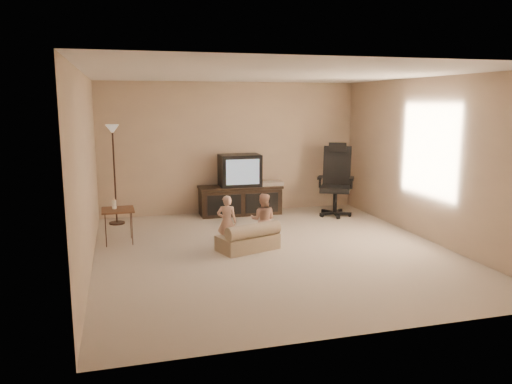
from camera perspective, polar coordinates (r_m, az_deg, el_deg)
floor at (r=7.28m, az=1.97°, el=-6.72°), size 5.50×5.50×0.00m
room_shell at (r=6.99m, az=2.05°, el=5.27°), size 5.50×5.50×5.50m
tv_stand at (r=9.54m, az=-1.82°, el=0.30°), size 1.61×0.61×1.15m
office_chair at (r=9.56m, az=9.10°, el=0.27°), size 0.85×0.86×1.36m
side_table at (r=7.85m, az=-15.55°, el=-2.01°), size 0.49×0.49×0.71m
floor_lamp at (r=8.97m, az=-15.99°, el=4.40°), size 0.27×0.27×1.74m
child_sofa at (r=7.26m, az=-0.77°, el=-5.39°), size 0.95×0.72×0.42m
toddler_left at (r=7.31m, az=-3.34°, el=-3.45°), size 0.34×0.29×0.79m
toddler_right at (r=7.45m, az=0.82°, el=-3.17°), size 0.44×0.35×0.79m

